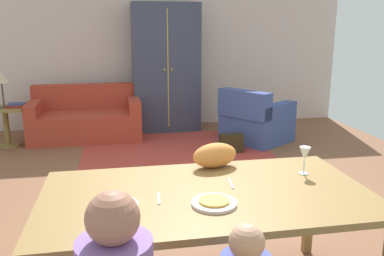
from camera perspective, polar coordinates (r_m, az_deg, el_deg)
name	(u,v)px	position (r m, az deg, el deg)	size (l,w,h in m)	color
ground_plane	(191,194)	(4.33, -0.17, -9.31)	(6.64, 6.40, 0.02)	brown
back_wall	(157,49)	(7.21, -4.93, 11.10)	(6.64, 0.10, 2.70)	beige
dining_table	(207,202)	(2.43, 2.10, -10.38)	(1.93, 1.04, 0.76)	olive
plate_near_man	(115,206)	(2.24, -10.77, -10.78)	(0.25, 0.25, 0.02)	silver
pizza_near_man	(115,204)	(2.24, -10.79, -10.43)	(0.17, 0.17, 0.01)	gold
plate_near_child	(214,203)	(2.24, 3.14, -10.55)	(0.25, 0.25, 0.02)	silver
pizza_near_child	(214,201)	(2.24, 3.14, -10.20)	(0.17, 0.17, 0.01)	gold
wine_glass	(305,155)	(2.75, 15.62, -3.65)	(0.07, 0.07, 0.19)	silver
fork	(159,199)	(2.32, -4.71, -9.90)	(0.02, 0.15, 0.01)	silver
knife	(231,183)	(2.54, 5.48, -7.76)	(0.01, 0.17, 0.01)	silver
cat	(215,155)	(2.80, 3.25, -3.85)	(0.32, 0.16, 0.17)	orange
area_rug	(175,148)	(5.86, -2.48, -2.90)	(2.60, 1.80, 0.01)	#A9372D
couch	(86,119)	(6.58, -14.66, 1.23)	(1.68, 0.86, 0.82)	#A83726
armchair	(255,121)	(6.23, 8.89, 0.97)	(1.19, 1.19, 0.82)	#3B4E8D
armoire	(166,68)	(6.85, -3.70, 8.46)	(1.10, 0.59, 2.10)	#363B52
side_table	(6,121)	(6.50, -24.78, 0.90)	(0.56, 0.56, 0.58)	olive
table_lamp	(1,78)	(6.40, -25.35, 6.41)	(0.26, 0.26, 0.54)	#453C34
book_lower	(14,106)	(6.40, -23.79, 2.79)	(0.22, 0.16, 0.03)	maroon
book_upper	(17,104)	(6.45, -23.50, 3.15)	(0.22, 0.16, 0.03)	#374878
handbag	(231,143)	(5.70, 5.57, -2.13)	(0.32, 0.16, 0.26)	#2D2513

